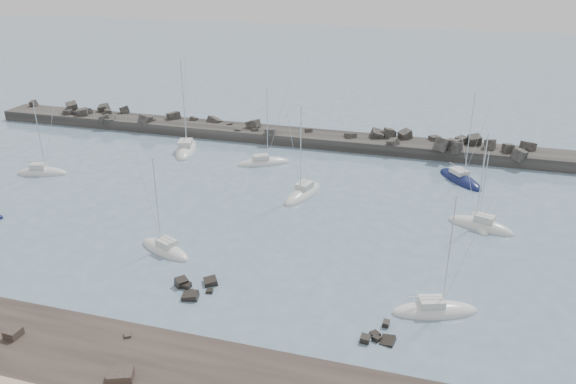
# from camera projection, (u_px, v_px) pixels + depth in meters

# --- Properties ---
(ground) EXTENTS (400.00, 400.00, 0.00)m
(ground) POSITION_uv_depth(u_px,v_px,m) (263.00, 251.00, 62.01)
(ground) COLOR slate
(ground) RESTS_ON ground
(rock_cluster_near) EXTENTS (4.40, 4.70, 1.70)m
(rock_cluster_near) POSITION_uv_depth(u_px,v_px,m) (195.00, 290.00, 54.84)
(rock_cluster_near) COLOR black
(rock_cluster_near) RESTS_ON ground
(rock_cluster_far) EXTENTS (3.03, 3.46, 1.29)m
(rock_cluster_far) POSITION_uv_depth(u_px,v_px,m) (381.00, 339.00, 47.94)
(rock_cluster_far) COLOR black
(rock_cluster_far) RESTS_ON ground
(breakwater) EXTENTS (115.00, 7.95, 5.42)m
(breakwater) POSITION_uv_depth(u_px,v_px,m) (295.00, 140.00, 97.17)
(breakwater) COLOR #2A2825
(breakwater) RESTS_ON ground
(sailboat_0) EXTENTS (7.77, 4.25, 11.96)m
(sailboat_0) POSITION_uv_depth(u_px,v_px,m) (42.00, 173.00, 83.22)
(sailboat_0) COLOR silver
(sailboat_0) RESTS_ON ground
(sailboat_1) EXTENTS (6.16, 10.76, 16.22)m
(sailboat_1) POSITION_uv_depth(u_px,v_px,m) (186.00, 150.00, 92.99)
(sailboat_1) COLOR silver
(sailboat_1) RESTS_ON ground
(sailboat_3) EXTENTS (8.40, 6.38, 12.99)m
(sailboat_3) POSITION_uv_depth(u_px,v_px,m) (264.00, 163.00, 87.21)
(sailboat_3) COLOR silver
(sailboat_3) RESTS_ON ground
(sailboat_4) EXTENTS (7.65, 4.95, 11.71)m
(sailboat_4) POSITION_uv_depth(u_px,v_px,m) (165.00, 250.00, 61.92)
(sailboat_4) COLOR silver
(sailboat_4) RESTS_ON ground
(sailboat_5) EXTENTS (4.74, 8.98, 13.65)m
(sailboat_5) POSITION_uv_depth(u_px,v_px,m) (303.00, 194.00, 76.01)
(sailboat_5) COLOR silver
(sailboat_5) RESTS_ON ground
(sailboat_6) EXTENTS (8.39, 5.04, 12.65)m
(sailboat_6) POSITION_uv_depth(u_px,v_px,m) (434.00, 311.00, 51.44)
(sailboat_6) COLOR silver
(sailboat_6) RESTS_ON ground
(sailboat_7) EXTENTS (7.64, 8.68, 13.96)m
(sailboat_7) POSITION_uv_depth(u_px,v_px,m) (460.00, 180.00, 80.79)
(sailboat_7) COLOR #0F1642
(sailboat_7) RESTS_ON ground
(sailboat_8) EXTENTS (8.25, 4.76, 12.68)m
(sailboat_8) POSITION_uv_depth(u_px,v_px,m) (480.00, 226.00, 67.21)
(sailboat_8) COLOR silver
(sailboat_8) RESTS_ON ground
(sailboat_9) EXTENTS (2.98, 6.45, 10.00)m
(sailboat_9) POSITION_uv_depth(u_px,v_px,m) (480.00, 223.00, 67.96)
(sailboat_9) COLOR silver
(sailboat_9) RESTS_ON ground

